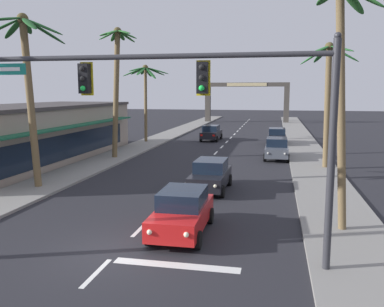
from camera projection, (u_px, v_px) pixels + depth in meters
ground_plane at (117, 252)px, 13.67m from camera, size 220.00×220.00×0.00m
sidewalk_right at (310, 161)px, 31.49m from camera, size 3.20×110.00×0.14m
sidewalk_left at (120, 155)px, 34.58m from camera, size 3.20×110.00×0.14m
lane_markings at (216, 159)px, 32.89m from camera, size 4.28×88.11×0.01m
traffic_signal_mast at (206, 100)px, 12.11m from camera, size 11.51×0.41×6.94m
sedan_lead_at_stop_bar at (182, 211)px, 15.43m from camera, size 1.97×4.46×1.68m
sedan_third_in_queue at (211, 175)px, 22.22m from camera, size 2.01×4.47×1.68m
sedan_oncoming_far at (211, 133)px, 45.15m from camera, size 2.06×4.49×1.68m
sedan_parked_nearest_kerb at (277, 136)px, 41.48m from camera, size 1.99×4.47×1.68m
sedan_parked_mid_kerb at (277, 148)px, 32.65m from camera, size 1.96×4.46×1.68m
palm_left_second at (27, 69)px, 21.80m from camera, size 4.45×4.79×9.43m
palm_left_third at (117, 74)px, 31.83m from camera, size 3.13×3.13×10.24m
palm_left_farthest at (145, 83)px, 42.35m from camera, size 4.78×4.76×8.09m
palm_right_nearest at (341, 54)px, 14.73m from camera, size 3.31×3.30×9.32m
palm_right_second at (328, 85)px, 27.68m from camera, size 3.84×3.74×8.62m
storefront_strip_left at (30, 133)px, 31.61m from camera, size 8.56×22.85×4.32m
town_gateway_arch at (247, 97)px, 70.92m from camera, size 14.51×0.90×6.93m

